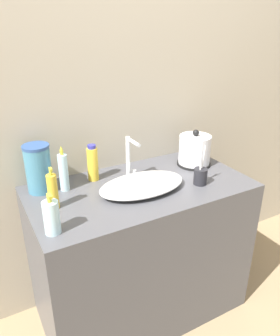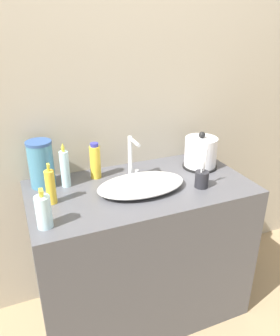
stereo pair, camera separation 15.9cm
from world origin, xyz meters
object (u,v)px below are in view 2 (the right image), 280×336
(lotion_bottle, at_px, (44,212))
(shampoo_bottle, at_px, (51,187))
(faucet, at_px, (132,156))
(hand_cream_bottle, at_px, (65,168))
(toothbrush_cup, at_px, (202,179))
(mouthwash_bottle, at_px, (95,161))
(water_pitcher, at_px, (41,164))
(electric_kettle, at_px, (200,154))

(lotion_bottle, relative_size, shampoo_bottle, 0.88)
(faucet, xyz_separation_m, hand_cream_bottle, (-0.33, 0.05, -0.03))
(toothbrush_cup, distance_m, shampoo_bottle, 0.72)
(shampoo_bottle, bearing_deg, faucet, 12.52)
(toothbrush_cup, xyz_separation_m, shampoo_bottle, (-0.71, 0.12, 0.04))
(mouthwash_bottle, height_order, hand_cream_bottle, hand_cream_bottle)
(faucet, relative_size, lotion_bottle, 1.33)
(mouthwash_bottle, relative_size, water_pitcher, 0.82)
(electric_kettle, distance_m, shampoo_bottle, 0.84)
(lotion_bottle, relative_size, mouthwash_bottle, 0.90)
(mouthwash_bottle, relative_size, hand_cream_bottle, 0.84)
(faucet, xyz_separation_m, mouthwash_bottle, (-0.17, 0.09, -0.03))
(lotion_bottle, bearing_deg, faucet, 29.91)
(lotion_bottle, xyz_separation_m, water_pitcher, (0.04, 0.37, 0.05))
(hand_cream_bottle, height_order, water_pitcher, water_pitcher)
(electric_kettle, relative_size, lotion_bottle, 1.20)
(lotion_bottle, bearing_deg, hand_cream_bottle, 65.60)
(shampoo_bottle, distance_m, hand_cream_bottle, 0.17)
(toothbrush_cup, bearing_deg, electric_kettle, 59.94)
(water_pitcher, bearing_deg, lotion_bottle, -96.51)
(mouthwash_bottle, xyz_separation_m, hand_cream_bottle, (-0.16, -0.04, 0.00))
(electric_kettle, xyz_separation_m, hand_cream_bottle, (-0.74, 0.05, 0.01))
(toothbrush_cup, height_order, shampoo_bottle, toothbrush_cup)
(mouthwash_bottle, distance_m, water_pitcher, 0.27)
(lotion_bottle, distance_m, mouthwash_bottle, 0.48)
(faucet, relative_size, shampoo_bottle, 1.18)
(lotion_bottle, bearing_deg, toothbrush_cup, 4.29)
(lotion_bottle, xyz_separation_m, shampoo_bottle, (0.06, 0.18, 0.01))
(hand_cream_bottle, xyz_separation_m, water_pitcher, (-0.10, 0.05, 0.02))
(electric_kettle, height_order, lotion_bottle, electric_kettle)
(electric_kettle, xyz_separation_m, mouthwash_bottle, (-0.58, 0.09, 0.01))
(faucet, xyz_separation_m, toothbrush_cup, (0.28, -0.22, -0.08))
(shampoo_bottle, xyz_separation_m, mouthwash_bottle, (0.25, 0.18, 0.01))
(hand_cream_bottle, distance_m, water_pitcher, 0.12)
(lotion_bottle, height_order, water_pitcher, water_pitcher)
(electric_kettle, bearing_deg, faucet, 179.19)
(faucet, relative_size, hand_cream_bottle, 1.01)
(shampoo_bottle, bearing_deg, lotion_bottle, -106.97)
(faucet, height_order, electric_kettle, faucet)
(faucet, distance_m, lotion_bottle, 0.56)
(lotion_bottle, bearing_deg, mouthwash_bottle, 49.54)
(electric_kettle, bearing_deg, lotion_bottle, -163.05)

